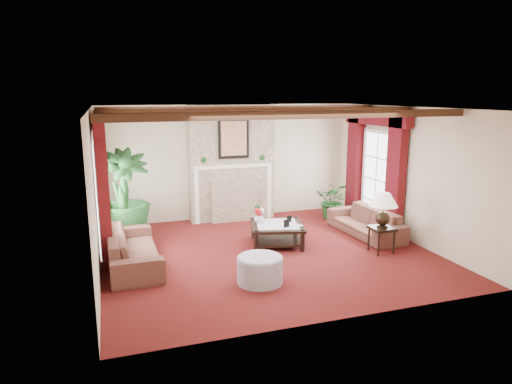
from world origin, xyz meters
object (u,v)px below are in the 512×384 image
object	(u,v)px
sofa_right	(366,217)
potted_palm	(124,216)
side_table	(381,240)
sofa_left	(133,243)
coffee_table	(277,234)
ottoman	(260,270)

from	to	relation	value
sofa_right	potted_palm	xyz separation A→B (m)	(-4.87, 1.20, 0.15)
potted_palm	sofa_right	bearing A→B (deg)	-13.88
sofa_right	side_table	size ratio (longest dim) A/B	3.98
sofa_right	sofa_left	bearing A→B (deg)	-89.49
side_table	coffee_table	bearing A→B (deg)	148.98
side_table	sofa_right	bearing A→B (deg)	74.12
sofa_left	potted_palm	size ratio (longest dim) A/B	1.08
potted_palm	coffee_table	world-z (taller)	potted_palm
potted_palm	side_table	distance (m)	5.11
coffee_table	ottoman	bearing A→B (deg)	-104.20
ottoman	sofa_right	bearing A→B (deg)	29.78
sofa_left	ottoman	distance (m)	2.34
side_table	ottoman	distance (m)	2.72
coffee_table	ottoman	world-z (taller)	ottoman
sofa_right	ottoman	xyz separation A→B (m)	(-2.94, -1.68, -0.17)
sofa_left	side_table	xyz separation A→B (m)	(4.51, -0.76, -0.17)
side_table	ottoman	bearing A→B (deg)	-166.42
sofa_left	sofa_right	bearing A→B (deg)	-87.56
side_table	sofa_left	bearing A→B (deg)	170.43
potted_palm	sofa_left	bearing A→B (deg)	-87.37
sofa_left	sofa_right	world-z (taller)	sofa_left
sofa_right	potted_palm	size ratio (longest dim) A/B	0.99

